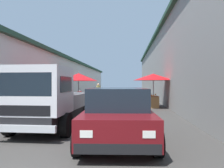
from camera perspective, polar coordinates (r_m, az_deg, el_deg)
ground at (r=15.98m, az=-0.99°, el=-5.57°), size 90.00×90.00×0.00m
building_left_whitewash at (r=20.19m, az=-21.99°, el=1.30°), size 49.80×7.50×3.99m
building_right_concrete at (r=19.10m, az=22.74°, el=4.52°), size 49.80×7.50×6.09m
fruit_stall_far_left at (r=14.42m, az=-8.61°, el=1.05°), size 2.45×2.45×2.33m
fruit_stall_mid_lane at (r=11.74m, az=-17.33°, el=0.15°), size 2.46×2.46×2.13m
fruit_stall_far_right at (r=14.55m, az=10.66°, el=0.90°), size 2.62×2.62×2.30m
hatchback_car at (r=6.13m, az=1.51°, el=-7.74°), size 3.99×2.08×1.45m
delivery_truck at (r=7.55m, az=-16.54°, el=-3.97°), size 4.97×2.08×2.08m
vendor_by_crates at (r=20.41m, az=-3.54°, el=-1.72°), size 0.62×0.33×1.62m
vendor_in_shade at (r=12.91m, az=-14.35°, el=-3.10°), size 0.42×0.51×1.51m
parked_scooter at (r=18.10m, az=-8.81°, el=-3.48°), size 1.69×0.32×1.14m
plastic_stool at (r=16.52m, az=-12.29°, el=-4.25°), size 0.30×0.30×0.43m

